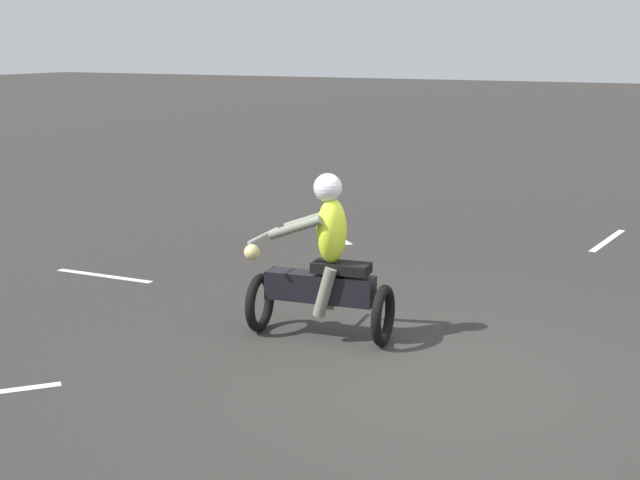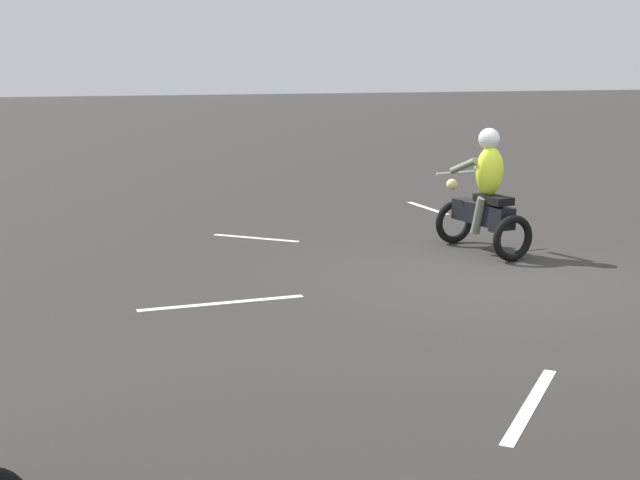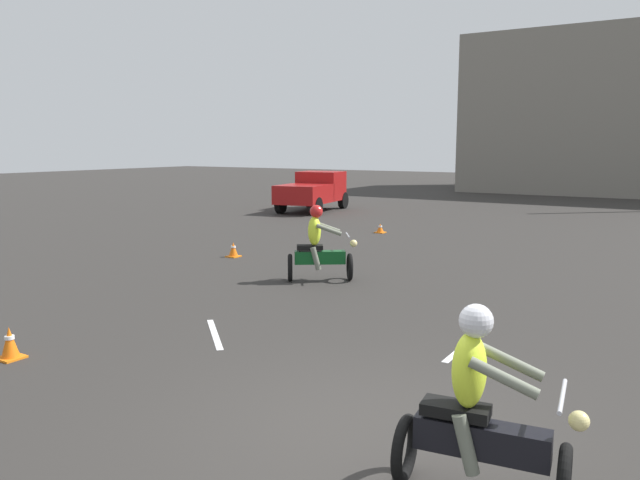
% 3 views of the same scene
% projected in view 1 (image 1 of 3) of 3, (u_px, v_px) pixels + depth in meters
% --- Properties ---
extents(ground_plane, '(120.00, 120.00, 0.00)m').
position_uv_depth(ground_plane, '(440.00, 382.00, 7.74)').
color(ground_plane, '#2D2B28').
extents(motorcycle_rider_foreground, '(1.55, 0.82, 1.66)m').
position_uv_depth(motorcycle_rider_foreground, '(323.00, 268.00, 8.72)').
color(motorcycle_rider_foreground, black).
rests_on(motorcycle_rider_foreground, ground).
extents(lane_stripe_e, '(1.44, 0.15, 0.01)m').
position_uv_depth(lane_stripe_e, '(104.00, 276.00, 11.23)').
color(lane_stripe_e, silver).
rests_on(lane_stripe_e, ground).
extents(lane_stripe_s, '(0.24, 1.73, 0.01)m').
position_uv_depth(lane_stripe_s, '(608.00, 240.00, 13.23)').
color(lane_stripe_s, silver).
rests_on(lane_stripe_s, ground).
extents(lane_stripe_se, '(1.24, 1.23, 0.01)m').
position_uv_depth(lane_stripe_se, '(331.00, 233.00, 13.72)').
color(lane_stripe_se, silver).
rests_on(lane_stripe_se, ground).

